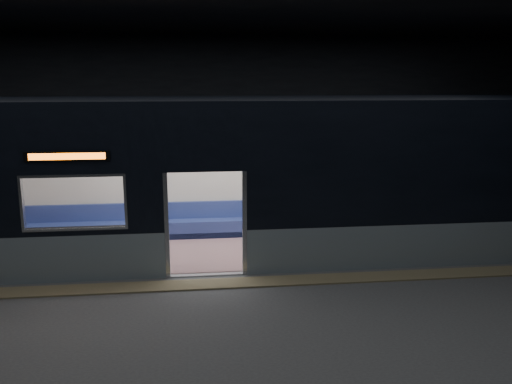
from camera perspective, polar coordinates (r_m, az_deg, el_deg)
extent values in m
cube|color=#47494C|center=(9.72, -5.00, -10.94)|extent=(24.00, 14.00, 0.01)
cube|color=black|center=(15.99, -5.99, 7.32)|extent=(24.00, 0.04, 5.00)
cube|color=#8C7F59|center=(10.22, -5.10, -9.64)|extent=(22.80, 0.50, 0.03)
cube|color=gray|center=(11.71, 19.33, -5.21)|extent=(8.30, 0.12, 0.90)
cube|color=black|center=(11.36, 19.88, 2.53)|extent=(8.30, 0.12, 2.30)
cube|color=black|center=(10.08, -5.47, 5.39)|extent=(1.40, 0.12, 1.15)
cube|color=#B7BABC|center=(10.40, -9.38, -3.51)|extent=(0.08, 0.14, 2.05)
cube|color=#B7BABC|center=(10.43, -1.22, -3.30)|extent=(0.08, 0.14, 2.05)
cube|color=black|center=(10.27, -19.25, 3.58)|extent=(1.50, 0.04, 0.18)
cube|color=orange|center=(10.27, -19.26, 3.57)|extent=(1.34, 0.03, 0.12)
cube|color=silver|center=(13.08, -5.69, 2.34)|extent=(18.00, 0.12, 3.20)
cube|color=black|center=(11.47, -5.71, 9.42)|extent=(18.00, 3.00, 0.15)
cube|color=#846066|center=(12.05, -5.39, -6.23)|extent=(17.76, 2.76, 0.04)
cube|color=silver|center=(11.55, -5.62, 4.83)|extent=(17.76, 2.76, 0.10)
cube|color=navy|center=(13.06, -5.54, -3.77)|extent=(11.00, 0.48, 0.41)
cube|color=navy|center=(13.14, -5.60, -1.85)|extent=(11.00, 0.10, 0.40)
cube|color=#835F6A|center=(11.37, -22.26, -7.03)|extent=(4.40, 0.48, 0.41)
cube|color=#835F6A|center=(11.50, 11.50, -6.14)|extent=(4.40, 0.48, 0.41)
cylinder|color=silver|center=(10.67, -10.46, -2.35)|extent=(0.04, 0.04, 2.26)
cylinder|color=silver|center=(12.87, -9.86, 0.11)|extent=(0.04, 0.04, 2.26)
cylinder|color=silver|center=(10.71, -0.27, -2.09)|extent=(0.04, 0.04, 2.26)
cylinder|color=silver|center=(12.90, -1.41, 0.32)|extent=(0.04, 0.04, 2.26)
cylinder|color=silver|center=(12.67, -5.69, 3.63)|extent=(11.00, 0.03, 0.03)
cube|color=black|center=(13.10, 6.42, -2.45)|extent=(0.17, 0.47, 0.16)
cube|color=black|center=(13.15, 7.31, -2.42)|extent=(0.17, 0.47, 0.16)
cylinder|color=black|center=(12.97, 6.60, -3.86)|extent=(0.11, 0.11, 0.43)
cylinder|color=black|center=(13.02, 7.50, -3.82)|extent=(0.11, 0.11, 0.43)
cube|color=#D36979|center=(13.30, 6.67, -2.14)|extent=(0.40, 0.22, 0.20)
cylinder|color=#D36979|center=(13.25, 6.68, -0.65)|extent=(0.38, 0.38, 0.52)
sphere|color=tan|center=(13.16, 6.73, 0.90)|extent=(0.21, 0.21, 0.21)
sphere|color=black|center=(13.19, 6.70, 1.10)|extent=(0.22, 0.22, 0.22)
cube|color=black|center=(13.02, 6.96, -1.86)|extent=(0.37, 0.35, 0.15)
cube|color=white|center=(14.03, 15.21, 2.07)|extent=(0.97, 0.03, 0.63)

